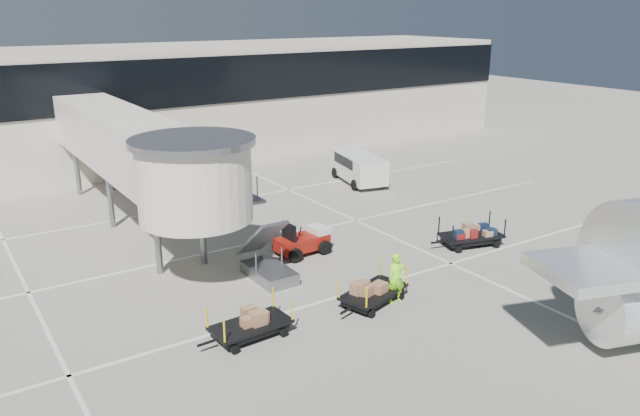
% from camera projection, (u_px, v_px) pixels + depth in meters
% --- Properties ---
extents(ground, '(140.00, 140.00, 0.00)m').
position_uv_depth(ground, '(370.00, 317.00, 22.57)').
color(ground, '#ABA899').
rests_on(ground, ground).
extents(lane_markings, '(40.00, 30.00, 0.02)m').
position_uv_depth(lane_markings, '(239.00, 243.00, 29.65)').
color(lane_markings, silver).
rests_on(lane_markings, ground).
extents(terminal, '(64.00, 12.11, 15.20)m').
position_uv_depth(terminal, '(114.00, 104.00, 44.97)').
color(terminal, beige).
rests_on(terminal, ground).
extents(jet_bridge, '(5.70, 20.40, 6.03)m').
position_uv_depth(jet_bridge, '(143.00, 152.00, 28.95)').
color(jet_bridge, silver).
rests_on(jet_bridge, ground).
extents(baggage_tug, '(2.52, 1.68, 1.61)m').
position_uv_depth(baggage_tug, '(303.00, 241.00, 28.26)').
color(baggage_tug, maroon).
rests_on(baggage_tug, ground).
extents(suitcase_cart, '(3.59, 2.12, 1.38)m').
position_uv_depth(suitcase_cart, '(471.00, 236.00, 29.23)').
color(suitcase_cart, black).
rests_on(suitcase_cart, ground).
extents(box_cart_near, '(3.45, 2.10, 1.33)m').
position_uv_depth(box_cart_near, '(374.00, 291.00, 23.50)').
color(box_cart_near, black).
rests_on(box_cart_near, ground).
extents(box_cart_far, '(3.35, 1.48, 1.30)m').
position_uv_depth(box_cart_far, '(252.00, 324.00, 21.11)').
color(box_cart_far, black).
rests_on(box_cart_far, ground).
extents(ground_worker, '(0.79, 0.60, 1.97)m').
position_uv_depth(ground_worker, '(396.00, 278.00, 23.46)').
color(ground_worker, '#8EFF1A').
rests_on(ground_worker, ground).
extents(minivan, '(2.96, 5.14, 1.83)m').
position_uv_depth(minivan, '(358.00, 165.00, 39.85)').
color(minivan, silver).
rests_on(minivan, ground).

